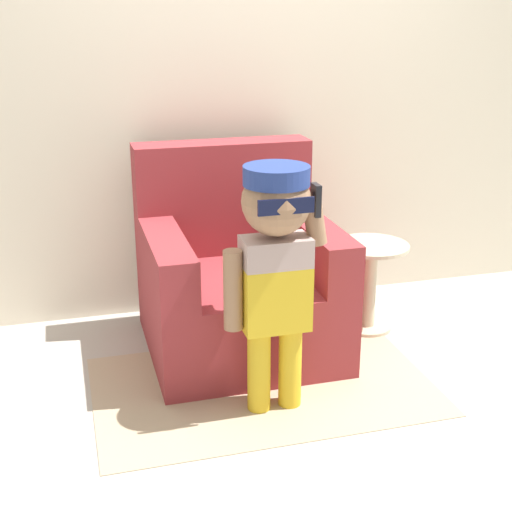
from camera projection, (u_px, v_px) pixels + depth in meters
ground_plane at (294, 356)px, 3.57m from camera, size 10.00×10.00×0.00m
wall_back at (252, 76)px, 3.85m from camera, size 10.00×0.05×2.60m
armchair at (237, 280)px, 3.61m from camera, size 0.92×0.93×1.00m
person_child at (275, 253)px, 2.89m from camera, size 0.44×0.33×1.07m
side_table at (370, 278)px, 3.79m from camera, size 0.39×0.39×0.48m
rug at (263, 386)px, 3.29m from camera, size 1.54×0.96×0.01m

